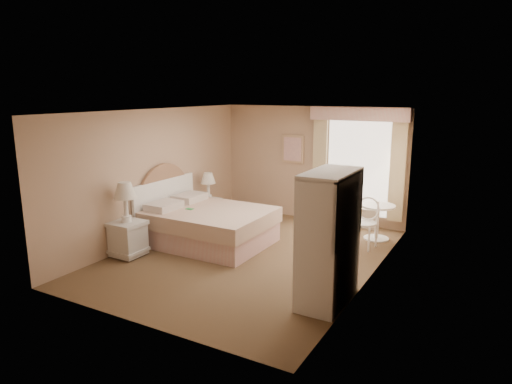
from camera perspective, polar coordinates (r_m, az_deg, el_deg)
The scene contains 9 objects.
room at distance 7.73m, azimuth -0.79°, elevation 0.78°, with size 4.21×5.51×2.51m.
window at distance 9.72m, azimuth 12.53°, elevation 3.46°, with size 2.05×0.22×2.51m.
framed_art at distance 10.27m, azimuth 4.62°, elevation 5.37°, with size 0.52×0.04×0.62m.
bed at distance 8.70m, azimuth -6.51°, elevation -3.93°, with size 2.23×1.75×1.55m.
nightstand_near at distance 8.21m, azimuth -15.79°, elevation -4.49°, with size 0.53×0.53×1.29m.
nightstand_far at distance 10.03m, azimuth -5.94°, elevation -1.47°, with size 0.45×0.45×1.08m.
round_table at distance 9.11m, azimuth 14.93°, elevation -2.96°, with size 0.65×0.65×0.69m.
cafe_chair at distance 8.59m, azimuth 13.57°, elevation -3.25°, with size 0.50×0.50×0.93m.
armoire at distance 6.24m, azimuth 9.11°, elevation -7.06°, with size 0.55×1.09×1.81m.
Camera 1 is at (3.79, -6.55, 2.83)m, focal length 32.00 mm.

